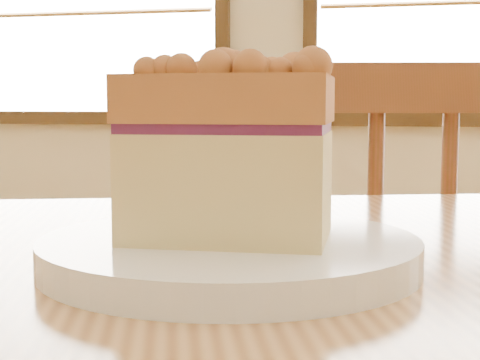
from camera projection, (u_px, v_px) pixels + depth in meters
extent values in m
cube|color=#39250F|center=(91.00, 118.00, 4.55)|extent=(1.76, 0.06, 0.08)
cube|color=olive|center=(87.00, 13.00, 4.45)|extent=(1.56, 0.05, 0.03)
cube|color=#39250F|center=(460.00, 119.00, 4.07)|extent=(1.76, 0.06, 0.08)
cube|color=olive|center=(465.00, 2.00, 3.98)|extent=(1.56, 0.05, 0.03)
cylinder|color=brown|center=(310.00, 258.00, 0.89)|extent=(0.04, 0.04, 0.45)
cube|color=brown|center=(452.00, 88.00, 0.87)|extent=(0.37, 0.11, 0.06)
cylinder|color=brown|center=(447.00, 266.00, 0.89)|extent=(0.02, 0.02, 0.39)
cylinder|color=brown|center=(374.00, 266.00, 0.89)|extent=(0.02, 0.02, 0.39)
cylinder|color=white|center=(229.00, 252.00, 0.45)|extent=(0.23, 0.23, 0.02)
cylinder|color=white|center=(230.00, 261.00, 0.45)|extent=(0.16, 0.16, 0.01)
cube|color=#DCCE7C|center=(229.00, 185.00, 0.45)|extent=(0.12, 0.09, 0.06)
cube|color=#501739|center=(229.00, 127.00, 0.44)|extent=(0.12, 0.09, 0.01)
cube|color=#98572F|center=(229.00, 99.00, 0.44)|extent=(0.13, 0.10, 0.03)
sphere|color=#98572F|center=(202.00, 70.00, 0.46)|extent=(0.02, 0.02, 0.02)
sphere|color=#98572F|center=(195.00, 70.00, 0.45)|extent=(0.02, 0.02, 0.02)
sphere|color=#98572F|center=(174.00, 72.00, 0.45)|extent=(0.01, 0.01, 0.01)
sphere|color=#98572F|center=(251.00, 71.00, 0.47)|extent=(0.02, 0.02, 0.02)
sphere|color=#98572F|center=(192.00, 71.00, 0.48)|extent=(0.02, 0.02, 0.02)
sphere|color=#98572F|center=(280.00, 68.00, 0.40)|extent=(0.02, 0.02, 0.02)
sphere|color=#98572F|center=(254.00, 71.00, 0.46)|extent=(0.02, 0.02, 0.02)
sphere|color=#98572F|center=(292.00, 69.00, 0.44)|extent=(0.02, 0.02, 0.02)
sphere|color=#98572F|center=(210.00, 67.00, 0.44)|extent=(0.03, 0.03, 0.03)
sphere|color=#98572F|center=(143.00, 71.00, 0.44)|extent=(0.01, 0.01, 0.01)
sphere|color=#98572F|center=(245.00, 72.00, 0.48)|extent=(0.02, 0.02, 0.02)
sphere|color=#98572F|center=(225.00, 69.00, 0.42)|extent=(0.02, 0.02, 0.02)
sphere|color=#98572F|center=(298.00, 70.00, 0.43)|extent=(0.01, 0.01, 0.01)
sphere|color=#98572F|center=(224.00, 66.00, 0.42)|extent=(0.02, 0.02, 0.02)
sphere|color=#98572F|center=(222.00, 71.00, 0.45)|extent=(0.02, 0.02, 0.02)
sphere|color=#98572F|center=(279.00, 70.00, 0.42)|extent=(0.01, 0.01, 0.01)
sphere|color=#98572F|center=(270.00, 72.00, 0.45)|extent=(0.01, 0.01, 0.01)
sphere|color=#98572F|center=(193.00, 68.00, 0.44)|extent=(0.02, 0.02, 0.02)
sphere|color=#98572F|center=(205.00, 72.00, 0.45)|extent=(0.01, 0.01, 0.01)
sphere|color=#98572F|center=(152.00, 66.00, 0.42)|extent=(0.02, 0.02, 0.02)
sphere|color=#98572F|center=(110.00, 157.00, 0.43)|extent=(0.01, 0.01, 0.01)
sphere|color=#98572F|center=(123.00, 95.00, 0.44)|extent=(0.01, 0.01, 0.01)
sphere|color=#98572F|center=(147.00, 139.00, 0.48)|extent=(0.01, 0.01, 0.01)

